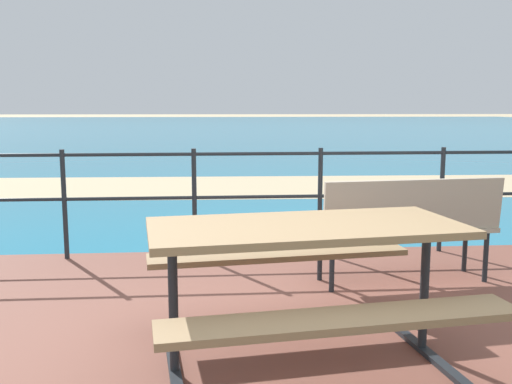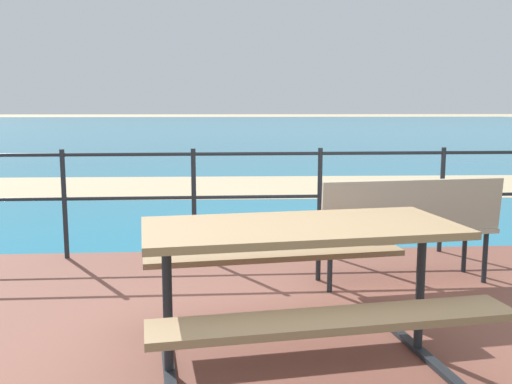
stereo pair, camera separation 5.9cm
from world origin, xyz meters
name	(u,v)px [view 2 (the right image)]	position (x,y,z in m)	size (l,w,h in m)	color
ground_plane	(290,384)	(0.00, 0.00, 0.00)	(240.00, 240.00, 0.00)	tan
patio_paving	(290,379)	(0.00, 0.00, 0.03)	(6.40, 5.20, 0.06)	brown
sea_water	(222,127)	(0.00, 40.00, 0.01)	(90.00, 90.00, 0.01)	teal
beach_strip	(238,187)	(0.00, 7.48, 0.01)	(54.00, 2.99, 0.01)	tan
picnic_table	(300,257)	(0.07, 0.12, 0.65)	(1.82, 1.61, 0.77)	#8C704C
park_bench	(407,221)	(1.10, 1.44, 0.57)	(1.48, 0.57, 0.85)	tan
railing_fence	(257,189)	(0.00, 2.43, 0.69)	(5.94, 0.04, 1.01)	#1E2328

